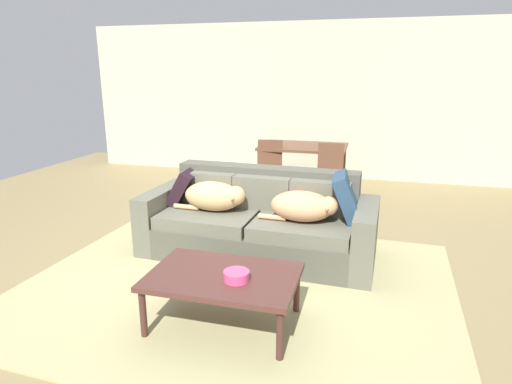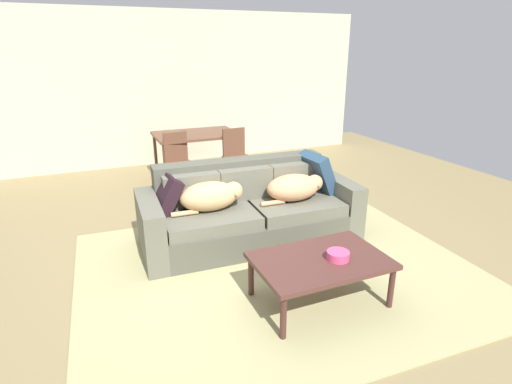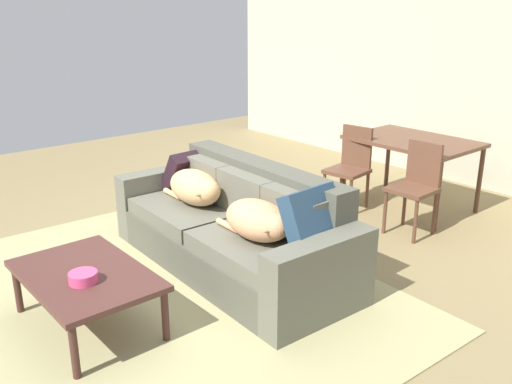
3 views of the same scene
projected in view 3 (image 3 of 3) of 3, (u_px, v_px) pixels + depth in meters
name	position (u px, v px, depth m)	size (l,w,h in m)	color
ground_plane	(192.00, 266.00, 4.82)	(10.00, 10.00, 0.00)	#8C7A4F
back_partition	(458.00, 73.00, 6.84)	(8.00, 0.12, 2.70)	beige
area_rug	(158.00, 293.00, 4.35)	(3.76, 3.05, 0.01)	tan
couch	(235.00, 230.00, 4.72)	(2.42, 1.04, 0.87)	#505044
dog_on_left_cushion	(196.00, 188.00, 4.90)	(0.78, 0.38, 0.31)	tan
dog_on_right_cushion	(259.00, 220.00, 4.18)	(0.77, 0.41, 0.29)	tan
throw_pillow_by_left_arm	(185.00, 171.00, 5.32)	(0.13, 0.39, 0.39)	black
throw_pillow_by_right_arm	(314.00, 222.00, 3.98)	(0.13, 0.48, 0.48)	navy
coffee_table	(86.00, 278.00, 3.80)	(1.10, 0.73, 0.42)	#512D27
bowl_on_coffee_table	(83.00, 277.00, 3.64)	(0.19, 0.19, 0.07)	#EA4C7F
dining_table	(413.00, 146.00, 6.03)	(1.30, 0.90, 0.77)	brown
dining_chair_near_left	(351.00, 164.00, 6.07)	(0.45, 0.45, 0.90)	brown
dining_chair_near_right	(416.00, 183.00, 5.38)	(0.42, 0.42, 0.90)	brown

